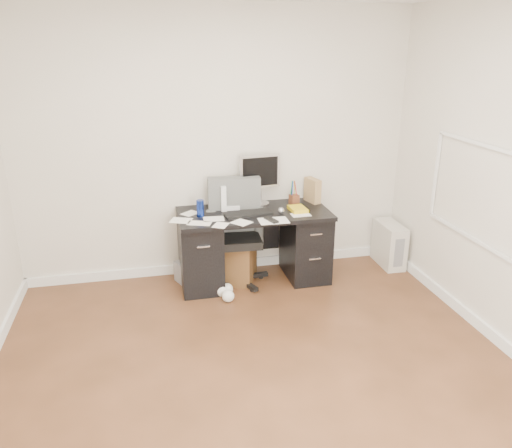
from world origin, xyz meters
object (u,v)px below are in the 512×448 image
Objects in this scene: lcd_monitor at (260,179)px; office_chair at (237,234)px; keyboard at (248,214)px; pc_tower at (389,244)px; wicker_basket at (232,259)px; desk at (254,244)px.

office_chair is at bearing -148.86° from lcd_monitor.
pc_tower is (1.62, 0.14, -0.53)m from keyboard.
keyboard is (-0.18, -0.30, -0.25)m from lcd_monitor.
lcd_monitor is 0.87m from wicker_basket.
lcd_monitor is at bearing 52.18° from keyboard.
office_chair is 1.75m from pc_tower.
desk reaches higher than wicker_basket.
office_chair is at bearing 137.12° from keyboard.
wicker_basket is at bearing 123.96° from keyboard.
keyboard is 0.98× the size of pc_tower.
office_chair is (-0.18, -0.00, 0.13)m from desk.
office_chair is 2.43× the size of wicker_basket.
wicker_basket is (-1.76, 0.02, -0.02)m from pc_tower.
lcd_monitor reaches higher than pc_tower.
office_chair is 0.33m from wicker_basket.
desk is 0.66m from lcd_monitor.
desk is 2.80× the size of lcd_monitor.
lcd_monitor is at bearing 63.87° from desk.
lcd_monitor is 0.43m from keyboard.
lcd_monitor reaches higher than wicker_basket.
wicker_basket is at bearing -179.10° from pc_tower.
keyboard is 0.43× the size of office_chair.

